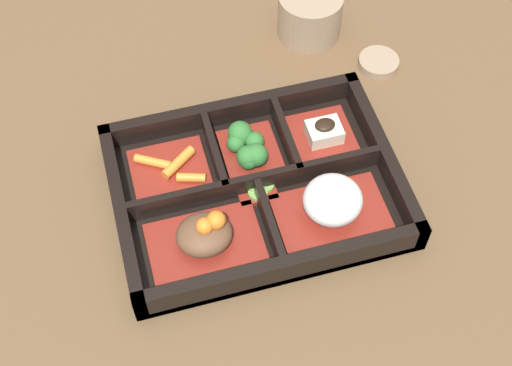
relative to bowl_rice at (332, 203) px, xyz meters
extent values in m
plane|color=brown|center=(0.07, -0.05, -0.03)|extent=(3.00, 3.00, 0.00)
cube|color=black|center=(0.07, -0.05, -0.03)|extent=(0.32, 0.24, 0.01)
cube|color=black|center=(0.07, -0.16, -0.01)|extent=(0.32, 0.01, 0.04)
cube|color=black|center=(0.07, 0.06, -0.01)|extent=(0.32, 0.01, 0.04)
cube|color=black|center=(-0.08, -0.05, -0.01)|extent=(0.01, 0.24, 0.04)
cube|color=black|center=(0.22, -0.05, -0.01)|extent=(0.01, 0.24, 0.04)
cube|color=black|center=(0.07, -0.05, -0.01)|extent=(0.29, 0.01, 0.04)
cube|color=black|center=(0.02, -0.10, -0.01)|extent=(0.01, 0.11, 0.04)
cube|color=black|center=(0.11, -0.10, -0.01)|extent=(0.01, 0.11, 0.04)
cube|color=black|center=(0.07, 0.00, -0.01)|extent=(0.01, 0.10, 0.04)
cube|color=maroon|center=(0.00, 0.00, -0.02)|extent=(0.12, 0.08, 0.01)
ellipsoid|color=silver|center=(0.00, 0.00, 0.01)|extent=(0.07, 0.06, 0.05)
cube|color=maroon|center=(0.14, 0.00, -0.02)|extent=(0.12, 0.08, 0.01)
ellipsoid|color=brown|center=(0.14, 0.00, 0.00)|extent=(0.06, 0.06, 0.03)
sphere|color=orange|center=(0.14, 0.00, 0.01)|extent=(0.02, 0.02, 0.02)
sphere|color=orange|center=(0.13, 0.00, 0.01)|extent=(0.02, 0.02, 0.02)
cube|color=maroon|center=(-0.03, -0.10, -0.02)|extent=(0.07, 0.09, 0.01)
cube|color=beige|center=(-0.03, -0.10, -0.01)|extent=(0.04, 0.03, 0.02)
ellipsoid|color=black|center=(-0.03, -0.10, 0.01)|extent=(0.02, 0.02, 0.01)
cube|color=maroon|center=(0.06, -0.10, -0.02)|extent=(0.07, 0.09, 0.01)
sphere|color=#2D6B2D|center=(0.08, -0.11, -0.01)|extent=(0.02, 0.02, 0.02)
sphere|color=#2D6B2D|center=(0.06, -0.09, 0.00)|extent=(0.03, 0.03, 0.03)
sphere|color=#2D6B2D|center=(0.07, -0.12, 0.00)|extent=(0.03, 0.03, 0.03)
sphere|color=#2D6B2D|center=(0.08, -0.09, 0.00)|extent=(0.03, 0.03, 0.03)
sphere|color=#2D6B2D|center=(0.06, -0.11, -0.01)|extent=(0.02, 0.02, 0.02)
sphere|color=#2D6B2D|center=(0.07, -0.08, -0.01)|extent=(0.02, 0.02, 0.02)
cube|color=maroon|center=(0.16, -0.10, -0.02)|extent=(0.09, 0.09, 0.01)
cylinder|color=orange|center=(0.14, -0.08, -0.01)|extent=(0.03, 0.02, 0.01)
cylinder|color=orange|center=(0.18, -0.12, -0.01)|extent=(0.04, 0.03, 0.01)
cylinder|color=orange|center=(0.15, -0.11, -0.01)|extent=(0.04, 0.04, 0.01)
cube|color=maroon|center=(0.07, -0.05, -0.02)|extent=(0.04, 0.04, 0.01)
cylinder|color=#75A84C|center=(0.07, -0.05, -0.01)|extent=(0.02, 0.02, 0.01)
cylinder|color=#75A84C|center=(0.07, -0.04, -0.02)|extent=(0.02, 0.02, 0.00)
cylinder|color=#75A84C|center=(0.06, -0.05, -0.02)|extent=(0.02, 0.02, 0.00)
cylinder|color=#75A84C|center=(0.07, -0.04, -0.02)|extent=(0.02, 0.02, 0.00)
cylinder|color=gray|center=(-0.07, -0.29, 0.00)|extent=(0.09, 0.09, 0.06)
cylinder|color=gray|center=(-0.14, -0.21, -0.03)|extent=(0.05, 0.05, 0.01)
cylinder|color=black|center=(-0.14, -0.21, -0.02)|extent=(0.04, 0.04, 0.00)
camera|label=1|loc=(0.19, 0.38, 0.65)|focal=50.00mm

